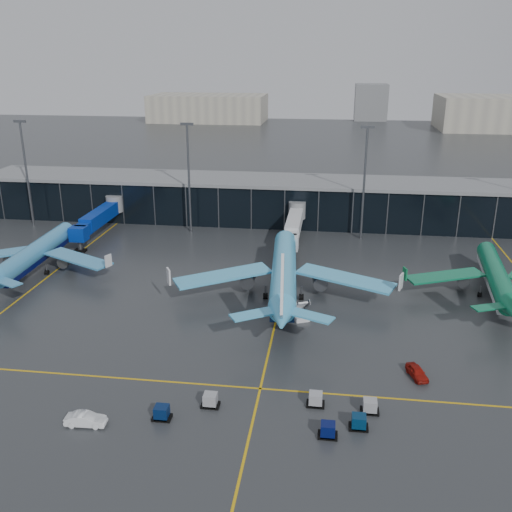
# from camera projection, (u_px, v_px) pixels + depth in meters

# --- Properties ---
(ground) EXTENTS (600.00, 600.00, 0.00)m
(ground) POSITION_uv_depth(u_px,v_px,m) (208.00, 330.00, 87.63)
(ground) COLOR #282B2D
(ground) RESTS_ON ground
(terminal_pier) EXTENTS (142.00, 17.00, 10.70)m
(terminal_pier) POSITION_uv_depth(u_px,v_px,m) (260.00, 199.00, 143.67)
(terminal_pier) COLOR black
(terminal_pier) RESTS_ON ground
(jet_bridges) EXTENTS (94.00, 27.50, 7.20)m
(jet_bridges) POSITION_uv_depth(u_px,v_px,m) (98.00, 218.00, 130.63)
(jet_bridges) COLOR #595B60
(jet_bridges) RESTS_ON ground
(flood_masts) EXTENTS (203.00, 0.50, 25.50)m
(flood_masts) POSITION_uv_depth(u_px,v_px,m) (275.00, 177.00, 129.02)
(flood_masts) COLOR #595B60
(flood_masts) RESTS_ON ground
(distant_hangars) EXTENTS (260.00, 71.00, 22.00)m
(distant_hangars) POSITION_uv_depth(u_px,v_px,m) (391.00, 110.00, 330.45)
(distant_hangars) COLOR #B2AD99
(distant_hangars) RESTS_ON ground
(taxi_lines) EXTENTS (220.00, 120.00, 0.02)m
(taxi_lines) POSITION_uv_depth(u_px,v_px,m) (279.00, 305.00, 96.26)
(taxi_lines) COLOR gold
(taxi_lines) RESTS_ON ground
(airliner_arkefly) EXTENTS (35.45, 40.04, 11.98)m
(airliner_arkefly) POSITION_uv_depth(u_px,v_px,m) (34.00, 241.00, 109.70)
(airliner_arkefly) COLOR #3A8CBF
(airliner_arkefly) RESTS_ON ground
(airliner_klm_near) EXTENTS (43.12, 48.25, 13.98)m
(airliner_klm_near) POSITION_uv_depth(u_px,v_px,m) (284.00, 257.00, 98.46)
(airliner_klm_near) COLOR #45B0E3
(airliner_klm_near) RESTS_ON ground
(airliner_aer_lingus) EXTENTS (36.34, 40.37, 11.41)m
(airliner_aer_lingus) POSITION_uv_depth(u_px,v_px,m) (498.00, 264.00, 98.81)
(airliner_aer_lingus) COLOR #0D6E48
(airliner_aer_lingus) RESTS_ON ground
(baggage_carts) EXTENTS (26.24, 7.31, 1.70)m
(baggage_carts) POSITION_uv_depth(u_px,v_px,m) (290.00, 412.00, 66.36)
(baggage_carts) COLOR black
(baggage_carts) RESTS_ON ground
(mobile_airstair) EXTENTS (3.26, 3.80, 3.45)m
(mobile_airstair) POSITION_uv_depth(u_px,v_px,m) (300.00, 314.00, 91.23)
(mobile_airstair) COLOR silver
(mobile_airstair) RESTS_ON ground
(service_van_red) EXTENTS (2.98, 4.65, 1.47)m
(service_van_red) POSITION_uv_depth(u_px,v_px,m) (417.00, 372.00, 74.71)
(service_van_red) COLOR maroon
(service_van_red) RESTS_ON ground
(service_van_white) EXTENTS (4.81, 1.94, 1.56)m
(service_van_white) POSITION_uv_depth(u_px,v_px,m) (86.00, 419.00, 65.01)
(service_van_white) COLOR white
(service_van_white) RESTS_ON ground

